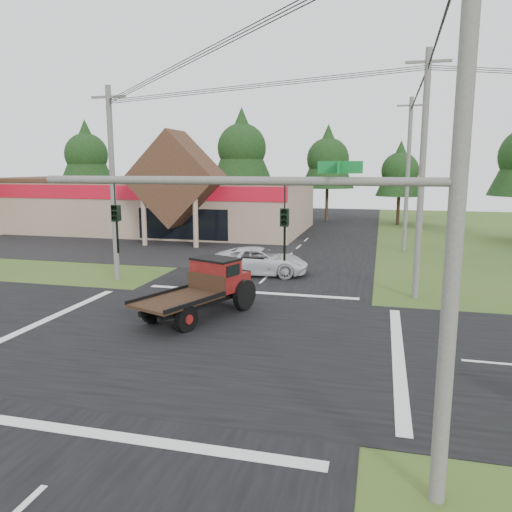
% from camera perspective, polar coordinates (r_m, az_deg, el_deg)
% --- Properties ---
extents(ground, '(120.00, 120.00, 0.00)m').
position_cam_1_polar(ground, '(18.83, -6.17, -9.32)').
color(ground, '#2D4C1B').
rests_on(ground, ground).
extents(road_ns, '(12.00, 120.00, 0.02)m').
position_cam_1_polar(road_ns, '(18.83, -6.17, -9.29)').
color(road_ns, black).
rests_on(road_ns, ground).
extents(road_ew, '(120.00, 12.00, 0.02)m').
position_cam_1_polar(road_ew, '(18.83, -6.17, -9.28)').
color(road_ew, black).
rests_on(road_ew, ground).
extents(parking_apron, '(28.00, 14.00, 0.02)m').
position_cam_1_polar(parking_apron, '(41.45, -15.29, 1.12)').
color(parking_apron, black).
rests_on(parking_apron, ground).
extents(cvs_building, '(30.40, 18.20, 9.19)m').
position_cam_1_polar(cvs_building, '(51.27, -11.31, 6.06)').
color(cvs_building, gray).
rests_on(cvs_building, ground).
extents(traffic_signal_mast, '(8.12, 0.24, 7.00)m').
position_cam_1_polar(traffic_signal_mast, '(9.32, 11.21, -1.38)').
color(traffic_signal_mast, '#595651').
rests_on(traffic_signal_mast, ground).
extents(utility_pole_nr, '(2.00, 0.30, 11.00)m').
position_cam_1_polar(utility_pole_nr, '(9.23, 22.00, 5.58)').
color(utility_pole_nr, '#595651').
rests_on(utility_pole_nr, ground).
extents(utility_pole_nw, '(2.00, 0.30, 10.50)m').
position_cam_1_polar(utility_pole_nw, '(28.47, -16.06, 8.01)').
color(utility_pole_nw, '#595651').
rests_on(utility_pole_nw, ground).
extents(utility_pole_ne, '(2.00, 0.30, 11.50)m').
position_cam_1_polar(utility_pole_ne, '(24.69, 18.43, 8.78)').
color(utility_pole_ne, '#595651').
rests_on(utility_pole_ne, ground).
extents(utility_pole_n, '(2.00, 0.30, 11.20)m').
position_cam_1_polar(utility_pole_n, '(38.67, 16.95, 8.95)').
color(utility_pole_n, '#595651').
rests_on(utility_pole_n, ground).
extents(tree_row_a, '(6.72, 6.72, 12.12)m').
position_cam_1_polar(tree_row_a, '(67.26, -18.84, 11.14)').
color(tree_row_a, '#332316').
rests_on(tree_row_a, ground).
extents(tree_row_b, '(5.60, 5.60, 10.10)m').
position_cam_1_polar(tree_row_b, '(64.24, -10.14, 10.39)').
color(tree_row_b, '#332316').
rests_on(tree_row_b, ground).
extents(tree_row_c, '(7.28, 7.28, 13.13)m').
position_cam_1_polar(tree_row_c, '(59.93, -1.64, 12.50)').
color(tree_row_c, '#332316').
rests_on(tree_row_c, ground).
extents(tree_row_d, '(6.16, 6.16, 11.11)m').
position_cam_1_polar(tree_row_d, '(58.97, 8.22, 11.13)').
color(tree_row_d, '#332316').
rests_on(tree_row_d, ground).
extents(tree_row_e, '(5.04, 5.04, 9.09)m').
position_cam_1_polar(tree_row_e, '(56.66, 16.15, 9.53)').
color(tree_row_e, '#332316').
rests_on(tree_row_e, ground).
extents(antique_flatbed_truck, '(4.21, 6.19, 2.42)m').
position_cam_1_polar(antique_flatbed_truck, '(21.02, -6.65, -3.81)').
color(antique_flatbed_truck, '#520B0C').
rests_on(antique_flatbed_truck, ground).
extents(white_pickup, '(5.96, 3.22, 1.59)m').
position_cam_1_polar(white_pickup, '(29.34, 0.38, -0.58)').
color(white_pickup, silver).
rests_on(white_pickup, ground).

